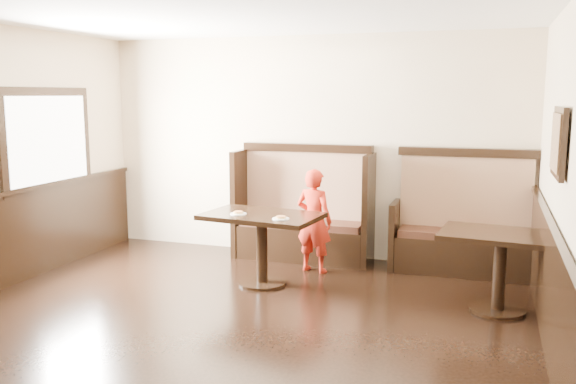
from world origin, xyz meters
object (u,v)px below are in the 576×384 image
at_px(booth_main, 304,217).
at_px(child, 314,221).
at_px(booth_neighbor, 463,232).
at_px(table_neighbor, 500,253).
at_px(table_main, 262,230).

xyz_separation_m(booth_main, child, (0.29, -0.55, 0.08)).
xyz_separation_m(booth_neighbor, table_neighbor, (0.39, -1.29, 0.10)).
height_order(booth_main, table_main, booth_main).
height_order(table_main, child, child).
bearing_deg(booth_main, booth_neighbor, -0.05).
bearing_deg(booth_main, child, -62.02).
distance_m(table_main, table_neighbor, 2.46).
bearing_deg(table_main, booth_main, 91.64).
distance_m(table_main, child, 0.77).
distance_m(booth_neighbor, table_main, 2.39).
xyz_separation_m(booth_main, table_main, (-0.11, -1.21, 0.08)).
height_order(table_neighbor, child, child).
bearing_deg(child, table_main, 70.38).
relative_size(table_main, table_neighbor, 1.12).
bearing_deg(booth_neighbor, child, -161.73).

